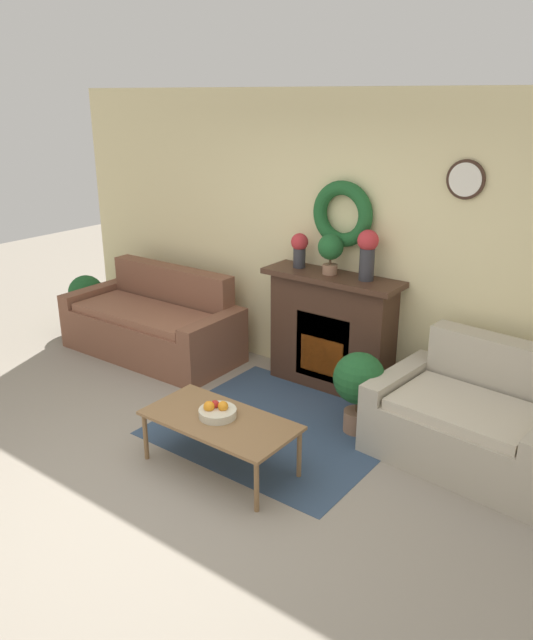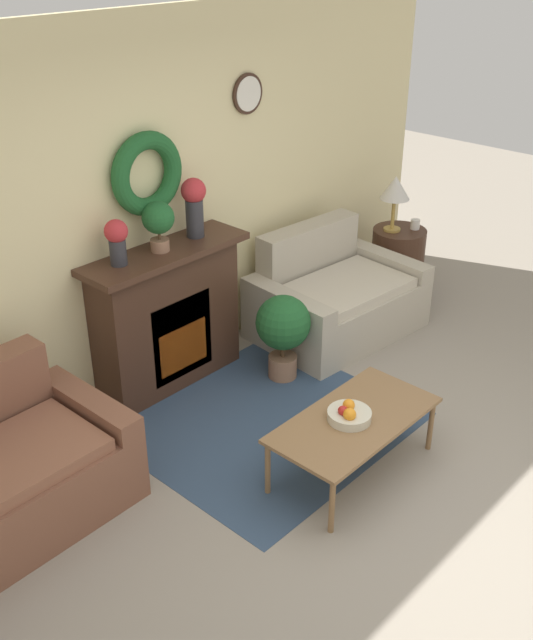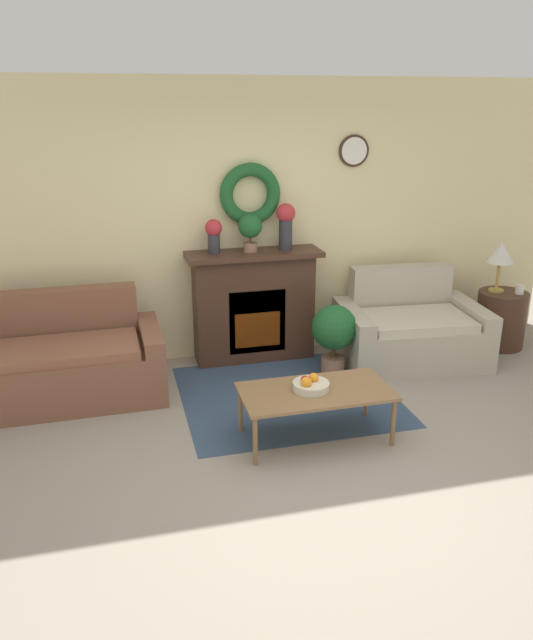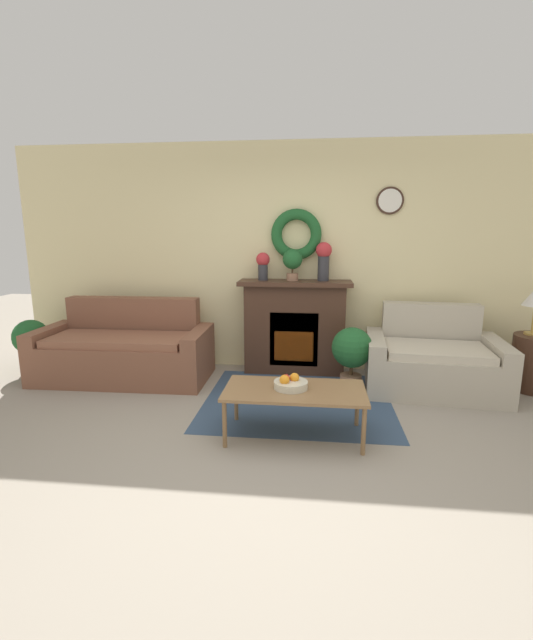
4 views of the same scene
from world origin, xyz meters
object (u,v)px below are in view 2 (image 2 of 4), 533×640
Objects in this scene: side_table_by_loveseat at (397,259)px; mug at (415,224)px; vase_on_mantel_right at (194,203)px; potted_plant_floor_by_loveseat at (283,327)px; loveseat_right at (334,298)px; fruit_bowl at (349,414)px; potted_plant_on_mantel at (158,221)px; table_lamp at (395,189)px; fireplace at (167,317)px; coffee_table at (354,423)px; vase_on_mantel_left at (117,239)px.

mug is (0.11, -0.09, 0.34)m from side_table_by_loveseat.
vase_on_mantel_right is 0.64× the size of potted_plant_floor_by_loveseat.
loveseat_right is 2.46× the size of side_table_by_loveseat.
fruit_bowl is 0.77× the size of potted_plant_on_mantel.
mug is (0.18, -0.14, -0.35)m from table_lamp.
vase_on_mantel_right is (0.32, 0.01, 0.81)m from fireplace.
fruit_bowl is (-1.46, -1.25, 0.15)m from loveseat_right.
potted_plant_on_mantel is (-0.08, 1.66, 0.88)m from fruit_bowl.
coffee_table is 1.98m from vase_on_mantel_left.
vase_on_mantel_left is (-2.92, 0.28, 0.30)m from table_lamp.
mug is (2.64, 1.27, 0.26)m from coffee_table.
side_table_by_loveseat is 1.34× the size of vase_on_mantel_right.
coffee_table is at bearing -23.47° from fruit_bowl.
fireplace is at bearing 91.52° from fruit_bowl.
fireplace is 2.95× the size of vase_on_mantel_right.
side_table_by_loveseat is at bearing -6.77° from potted_plant_on_mantel.
potted_plant_floor_by_loveseat is (0.59, 1.07, -0.01)m from fruit_bowl.
side_table_by_loveseat is at bearing 142.13° from mug.
potted_plant_on_mantel is at bearing 174.18° from table_lamp.
vase_on_mantel_right reaches higher than loveseat_right.
fruit_bowl is 1.88m from potted_plant_on_mantel.
vase_on_mantel_right is (-2.40, 0.42, 0.73)m from mug.
potted_plant_on_mantel is 0.53× the size of potted_plant_floor_by_loveseat.
table_lamp is at bearing 141.34° from side_table_by_loveseat.
coffee_table is at bearing -98.10° from vase_on_mantel_right.
potted_plant_floor_by_loveseat is at bearing -43.64° from fireplace.
mug is at bearing 25.11° from fruit_bowl.
potted_plant_on_mantel is at bearing -156.15° from fireplace.
fireplace reaches higher than potted_plant_floor_by_loveseat.
fireplace is at bearing 23.85° from potted_plant_on_mantel.
mug is at bearing -37.87° from side_table_by_loveseat.
vase_on_mantel_left reaches higher than potted_plant_floor_by_loveseat.
table_lamp is at bearing 12.67° from loveseat_right.
coffee_table is 3.15× the size of potted_plant_on_mantel.
coffee_table is 3.55× the size of vase_on_mantel_left.
coffee_table is 2.87m from side_table_by_loveseat.
fireplace is at bearing 171.29° from mug.
coffee_table is at bearing -154.28° from mug.
potted_plant_on_mantel is (-0.12, 1.67, 0.96)m from coffee_table.
side_table_by_loveseat is at bearing 7.86° from potted_plant_floor_by_loveseat.
fireplace is 1.68m from fruit_bowl.
side_table_by_loveseat is (2.61, -0.33, -0.26)m from fireplace.
potted_plant_on_mantel reaches higher than coffee_table.
loveseat_right is 5.24× the size of fruit_bowl.
potted_plant_on_mantel reaches higher than vase_on_mantel_left.
potted_plant_on_mantel is 1.26m from potted_plant_floor_by_loveseat.
fireplace is 2.75m from mug.
fruit_bowl is at bearing -118.68° from potted_plant_floor_by_loveseat.
table_lamp is at bearing -5.82° from potted_plant_on_mantel.
loveseat_right is at bearing -12.62° from vase_on_mantel_left.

